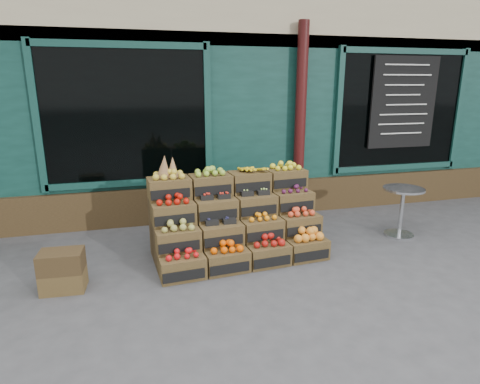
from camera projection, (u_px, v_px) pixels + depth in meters
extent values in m
plane|color=#3E3E41|center=(270.00, 272.00, 4.92)|extent=(60.00, 60.00, 0.00)
cube|color=#103730|center=(198.00, 76.00, 9.13)|extent=(12.00, 6.00, 4.80)
cube|color=#103730|center=(228.00, 129.00, 6.62)|extent=(12.00, 0.12, 3.00)
cube|color=#392A17|center=(229.00, 200.00, 6.87)|extent=(12.00, 0.18, 0.60)
cube|color=black|center=(126.00, 116.00, 6.09)|extent=(2.40, 0.06, 2.00)
cube|color=black|center=(400.00, 111.00, 7.28)|extent=(2.40, 0.06, 2.00)
cylinder|color=#380D0C|center=(300.00, 123.00, 6.70)|extent=(0.18, 0.18, 3.20)
cube|color=black|center=(404.00, 103.00, 7.16)|extent=(1.30, 0.04, 1.60)
cube|color=#4C3A1E|center=(182.00, 266.00, 4.77)|extent=(0.56, 0.41, 0.27)
cube|color=black|center=(185.00, 276.00, 4.60)|extent=(0.49, 0.06, 0.12)
cube|color=red|center=(181.00, 253.00, 4.72)|extent=(0.45, 0.31, 0.08)
cube|color=#4C3A1E|center=(226.00, 260.00, 4.94)|extent=(0.56, 0.41, 0.27)
cube|color=black|center=(231.00, 269.00, 4.77)|extent=(0.49, 0.06, 0.12)
cube|color=#E04B01|center=(226.00, 246.00, 4.90)|extent=(0.45, 0.31, 0.09)
cube|color=#4C3A1E|center=(267.00, 254.00, 5.12)|extent=(0.56, 0.41, 0.27)
cube|color=black|center=(274.00, 262.00, 4.95)|extent=(0.49, 0.06, 0.12)
cube|color=#9B120D|center=(268.00, 240.00, 5.07)|extent=(0.45, 0.31, 0.10)
cube|color=#4C3A1E|center=(306.00, 248.00, 5.30)|extent=(0.56, 0.41, 0.27)
cube|color=black|center=(313.00, 256.00, 5.13)|extent=(0.49, 0.06, 0.12)
cube|color=orange|center=(306.00, 234.00, 5.25)|extent=(0.45, 0.31, 0.12)
cube|color=#4C3A1E|center=(177.00, 239.00, 4.90)|extent=(0.56, 0.41, 0.27)
cube|color=black|center=(181.00, 247.00, 4.73)|extent=(0.49, 0.06, 0.12)
cube|color=olive|center=(177.00, 225.00, 4.86)|extent=(0.45, 0.31, 0.09)
cube|color=#4C3A1E|center=(221.00, 233.00, 5.08)|extent=(0.56, 0.41, 0.27)
cube|color=black|center=(225.00, 241.00, 4.91)|extent=(0.49, 0.06, 0.12)
cube|color=#25254E|center=(220.00, 222.00, 5.04)|extent=(0.45, 0.31, 0.03)
cube|color=#4C3A1E|center=(261.00, 228.00, 5.26)|extent=(0.56, 0.41, 0.27)
cube|color=black|center=(267.00, 236.00, 5.08)|extent=(0.49, 0.06, 0.12)
cube|color=orange|center=(261.00, 216.00, 5.21)|extent=(0.45, 0.31, 0.07)
cube|color=#4C3A1E|center=(299.00, 224.00, 5.43)|extent=(0.56, 0.41, 0.27)
cube|color=black|center=(305.00, 230.00, 5.26)|extent=(0.49, 0.06, 0.12)
cube|color=red|center=(299.00, 211.00, 5.39)|extent=(0.45, 0.31, 0.09)
cube|color=#4C3A1E|center=(173.00, 213.00, 5.04)|extent=(0.56, 0.41, 0.27)
cube|color=black|center=(176.00, 220.00, 4.87)|extent=(0.49, 0.06, 0.12)
cube|color=#AA1006|center=(173.00, 199.00, 4.99)|extent=(0.45, 0.31, 0.09)
cube|color=#4C3A1E|center=(215.00, 208.00, 5.21)|extent=(0.56, 0.41, 0.27)
cube|color=black|center=(220.00, 215.00, 5.04)|extent=(0.49, 0.06, 0.12)
cube|color=red|center=(215.00, 197.00, 5.17)|extent=(0.45, 0.31, 0.04)
cube|color=#4C3A1E|center=(255.00, 204.00, 5.39)|extent=(0.56, 0.41, 0.27)
cube|color=black|center=(260.00, 210.00, 5.22)|extent=(0.49, 0.06, 0.12)
cube|color=#B1D563|center=(255.00, 194.00, 5.35)|extent=(0.45, 0.31, 0.03)
cube|color=#4C3A1E|center=(292.00, 200.00, 5.57)|extent=(0.56, 0.41, 0.27)
cube|color=black|center=(298.00, 206.00, 5.40)|extent=(0.49, 0.06, 0.12)
cube|color=#451435|center=(292.00, 189.00, 5.52)|extent=(0.45, 0.31, 0.07)
cube|color=#4C3A1E|center=(169.00, 188.00, 5.17)|extent=(0.56, 0.41, 0.27)
cube|color=black|center=(172.00, 194.00, 5.00)|extent=(0.49, 0.06, 0.12)
cube|color=gold|center=(169.00, 175.00, 5.12)|extent=(0.45, 0.31, 0.09)
cube|color=#4C3A1E|center=(210.00, 185.00, 5.35)|extent=(0.56, 0.41, 0.27)
cube|color=black|center=(215.00, 190.00, 5.18)|extent=(0.49, 0.06, 0.12)
cube|color=#89AE34|center=(210.00, 172.00, 5.30)|extent=(0.45, 0.31, 0.09)
cube|color=#4C3A1E|center=(249.00, 181.00, 5.53)|extent=(0.56, 0.41, 0.27)
cube|color=black|center=(254.00, 187.00, 5.35)|extent=(0.49, 0.06, 0.12)
cube|color=gold|center=(249.00, 169.00, 5.48)|extent=(0.45, 0.31, 0.08)
cube|color=#4C3A1E|center=(285.00, 178.00, 5.70)|extent=(0.56, 0.41, 0.27)
cube|color=black|center=(291.00, 183.00, 5.53)|extent=(0.49, 0.06, 0.12)
cube|color=yellow|center=(286.00, 166.00, 5.66)|extent=(0.45, 0.31, 0.09)
cube|color=#392A17|center=(241.00, 250.00, 5.24)|extent=(2.21, 0.54, 0.27)
cube|color=#392A17|center=(236.00, 235.00, 5.41)|extent=(2.21, 0.54, 0.53)
cube|color=#392A17|center=(230.00, 220.00, 5.58)|extent=(2.21, 0.54, 0.80)
cone|color=olive|center=(164.00, 167.00, 5.08)|extent=(0.18, 0.18, 0.31)
cone|color=olive|center=(173.00, 167.00, 5.16)|extent=(0.16, 0.16, 0.27)
cube|color=#4C3A1E|center=(64.00, 280.00, 4.47)|extent=(0.48, 0.35, 0.23)
cube|color=#392A17|center=(61.00, 261.00, 4.41)|extent=(0.48, 0.35, 0.23)
cylinder|color=#B4B7BB|center=(399.00, 235.00, 6.09)|extent=(0.44, 0.44, 0.03)
cylinder|color=#B4B7BB|center=(401.00, 213.00, 6.00)|extent=(0.06, 0.06, 0.71)
cylinder|color=#B4B7BB|center=(404.00, 189.00, 5.91)|extent=(0.59, 0.59, 0.03)
imported|color=#1B5E24|center=(137.00, 160.00, 7.06)|extent=(0.78, 0.63, 1.86)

